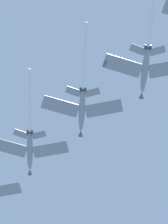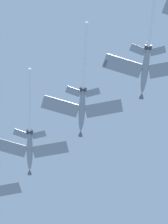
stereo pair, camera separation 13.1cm
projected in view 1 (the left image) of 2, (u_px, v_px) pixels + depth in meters
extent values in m
cube|color=gray|center=(4.00, 190.00, 131.56)|extent=(4.65, 9.37, 0.74)
cube|color=#595E60|center=(20.00, 190.00, 131.58)|extent=(1.87, 0.91, 0.39)
ellipsoid|color=gray|center=(30.00, 151.00, 126.18)|extent=(11.81, 5.92, 3.20)
cone|color=#595E60|center=(30.00, 172.00, 129.52)|extent=(2.08, 1.77, 1.43)
ellipsoid|color=black|center=(30.00, 156.00, 127.75)|extent=(3.07, 2.00, 1.32)
cube|color=gray|center=(9.00, 147.00, 125.59)|extent=(8.15, 9.41, 0.76)
cube|color=gray|center=(51.00, 149.00, 125.80)|extent=(4.74, 9.39, 0.76)
cube|color=#595E60|center=(67.00, 149.00, 125.83)|extent=(1.87, 0.93, 0.40)
cube|color=gray|center=(21.00, 134.00, 123.64)|extent=(3.68, 3.92, 0.44)
cube|color=gray|center=(39.00, 135.00, 123.73)|extent=(2.02, 3.70, 0.44)
cube|color=#595E60|center=(30.00, 132.00, 125.00)|extent=(2.67, 1.20, 3.14)
cylinder|color=#38383D|center=(28.00, 132.00, 123.19)|extent=(1.33, 1.15, 0.95)
cylinder|color=#38383D|center=(32.00, 132.00, 123.21)|extent=(1.33, 1.15, 0.95)
cylinder|color=white|center=(30.00, 101.00, 118.82)|extent=(16.15, 6.93, 3.35)
ellipsoid|color=gray|center=(82.00, 110.00, 120.31)|extent=(11.83, 5.85, 3.17)
cone|color=#595E60|center=(81.00, 133.00, 123.64)|extent=(2.08, 1.76, 1.43)
ellipsoid|color=black|center=(82.00, 116.00, 121.88)|extent=(3.07, 1.98, 1.32)
cube|color=gray|center=(60.00, 106.00, 119.74)|extent=(8.12, 9.42, 0.75)
cube|color=#595E60|center=(44.00, 104.00, 119.62)|extent=(1.87, 1.61, 0.39)
cube|color=gray|center=(104.00, 108.00, 119.92)|extent=(4.68, 9.38, 0.75)
cube|color=#595E60|center=(121.00, 108.00, 119.95)|extent=(1.87, 0.92, 0.39)
cube|color=gray|center=(73.00, 91.00, 117.79)|extent=(3.67, 3.93, 0.43)
cube|color=gray|center=(92.00, 92.00, 117.87)|extent=(2.00, 3.69, 0.43)
cube|color=#595E60|center=(83.00, 90.00, 119.15)|extent=(2.68, 1.18, 3.13)
cylinder|color=#38383D|center=(81.00, 89.00, 117.34)|extent=(1.32, 1.15, 0.94)
cylinder|color=#38383D|center=(85.00, 89.00, 117.36)|extent=(1.32, 1.15, 0.94)
cylinder|color=white|center=(85.00, 56.00, 113.15)|extent=(15.58, 6.60, 3.22)
ellipsoid|color=gray|center=(145.00, 70.00, 114.69)|extent=(11.80, 5.94, 3.29)
cone|color=#595E60|center=(142.00, 95.00, 118.07)|extent=(2.09, 1.77, 1.44)
ellipsoid|color=black|center=(144.00, 77.00, 116.26)|extent=(3.07, 2.00, 1.34)
cube|color=gray|center=(123.00, 66.00, 114.09)|extent=(8.16, 9.40, 0.78)
cube|color=#595E60|center=(105.00, 63.00, 113.96)|extent=(1.87, 1.62, 0.41)
cube|color=gray|center=(168.00, 68.00, 114.30)|extent=(4.76, 9.40, 0.78)
cube|color=gray|center=(138.00, 50.00, 112.12)|extent=(3.69, 3.92, 0.45)
cube|color=gray|center=(158.00, 51.00, 112.21)|extent=(2.03, 3.71, 0.45)
cube|color=#595E60|center=(147.00, 48.00, 113.47)|extent=(2.69, 1.21, 3.15)
cylinder|color=#38383D|center=(146.00, 47.00, 111.66)|extent=(1.33, 1.16, 0.95)
cylinder|color=#38383D|center=(150.00, 47.00, 111.68)|extent=(1.33, 1.16, 0.95)
cylinder|color=white|center=(153.00, 12.00, 107.53)|extent=(15.10, 6.63, 3.39)
cube|color=#595E60|center=(165.00, 8.00, 106.03)|extent=(1.88, 1.60, 0.37)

